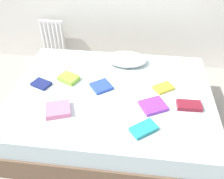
# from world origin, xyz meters

# --- Properties ---
(ground_plane) EXTENTS (8.00, 8.00, 0.00)m
(ground_plane) POSITION_xyz_m (0.00, 0.00, 0.00)
(ground_plane) COLOR #9E998E
(bed) EXTENTS (2.00, 1.50, 0.50)m
(bed) POSITION_xyz_m (0.00, 0.00, 0.25)
(bed) COLOR brown
(bed) RESTS_ON ground
(radiator) EXTENTS (0.33, 0.04, 0.58)m
(radiator) POSITION_xyz_m (-0.99, 1.20, 0.37)
(radiator) COLOR white
(radiator) RESTS_ON ground
(pillow) EXTENTS (0.46, 0.31, 0.10)m
(pillow) POSITION_xyz_m (0.11, 0.52, 0.55)
(pillow) COLOR white
(pillow) RESTS_ON bed
(textbook_navy) EXTENTS (0.22, 0.19, 0.03)m
(textbook_navy) POSITION_xyz_m (-0.72, 0.01, 0.51)
(textbook_navy) COLOR navy
(textbook_navy) RESTS_ON bed
(textbook_purple) EXTENTS (0.28, 0.27, 0.03)m
(textbook_purple) POSITION_xyz_m (0.40, -0.18, 0.52)
(textbook_purple) COLOR purple
(textbook_purple) RESTS_ON bed
(textbook_pink) EXTENTS (0.26, 0.25, 0.05)m
(textbook_pink) POSITION_xyz_m (-0.44, -0.34, 0.52)
(textbook_pink) COLOR pink
(textbook_pink) RESTS_ON bed
(textbook_yellow) EXTENTS (0.22, 0.21, 0.03)m
(textbook_yellow) POSITION_xyz_m (0.51, 0.10, 0.52)
(textbook_yellow) COLOR yellow
(textbook_yellow) RESTS_ON bed
(textbook_blue) EXTENTS (0.25, 0.25, 0.03)m
(textbook_blue) POSITION_xyz_m (-0.11, 0.04, 0.51)
(textbook_blue) COLOR #2847B7
(textbook_blue) RESTS_ON bed
(textbook_maroon) EXTENTS (0.22, 0.13, 0.04)m
(textbook_maroon) POSITION_xyz_m (0.73, -0.14, 0.52)
(textbook_maroon) COLOR maroon
(textbook_maroon) RESTS_ON bed
(textbook_teal) EXTENTS (0.25, 0.23, 0.03)m
(textbook_teal) POSITION_xyz_m (0.32, -0.46, 0.52)
(textbook_teal) COLOR teal
(textbook_teal) RESTS_ON bed
(textbook_lime) EXTENTS (0.24, 0.21, 0.05)m
(textbook_lime) POSITION_xyz_m (-0.46, 0.13, 0.52)
(textbook_lime) COLOR #8CC638
(textbook_lime) RESTS_ON bed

